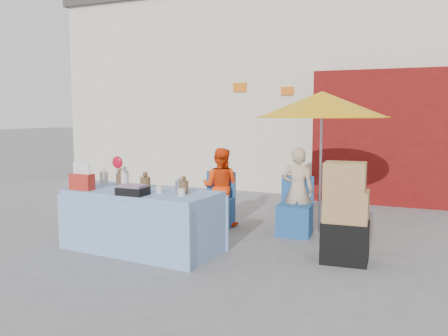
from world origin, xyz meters
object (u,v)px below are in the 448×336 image
at_px(vendor_orange, 220,187).
at_px(vendor_beige, 298,190).
at_px(market_table, 142,219).
at_px(chair_left, 217,211).
at_px(umbrella, 322,105).
at_px(chair_right, 295,218).
at_px(box_stack, 345,216).

xyz_separation_m(vendor_orange, vendor_beige, (1.25, 0.00, 0.02)).
height_order(market_table, chair_left, market_table).
bearing_deg(umbrella, market_table, -136.68).
relative_size(vendor_beige, umbrella, 0.61).
xyz_separation_m(chair_right, vendor_orange, (-1.25, 0.13, 0.36)).
bearing_deg(box_stack, vendor_orange, 151.86).
bearing_deg(chair_right, vendor_beige, 84.31).
relative_size(market_table, box_stack, 1.75).
bearing_deg(chair_left, chair_right, -5.09).
distance_m(chair_left, umbrella, 2.27).
relative_size(market_table, chair_left, 2.47).
relative_size(chair_right, vendor_beige, 0.67).
relative_size(chair_left, box_stack, 0.71).
distance_m(chair_right, umbrella, 1.69).
bearing_deg(vendor_beige, chair_left, 1.03).
relative_size(chair_right, box_stack, 0.71).
distance_m(chair_left, vendor_orange, 0.39).
bearing_deg(umbrella, vendor_beige, -153.43).
relative_size(market_table, vendor_orange, 1.70).
height_order(chair_left, box_stack, box_stack).
distance_m(vendor_beige, umbrella, 1.30).
distance_m(market_table, vendor_orange, 1.72).
bearing_deg(chair_left, vendor_beige, 1.03).
distance_m(market_table, box_stack, 2.56).
bearing_deg(vendor_orange, vendor_beige, 174.91).
relative_size(market_table, umbrella, 1.01).
distance_m(market_table, umbrella, 3.04).
distance_m(market_table, vendor_beige, 2.34).
relative_size(market_table, vendor_beige, 1.65).
bearing_deg(market_table, vendor_beige, 50.29).
bearing_deg(umbrella, chair_right, -136.67).
xyz_separation_m(chair_left, box_stack, (2.13, -1.00, 0.30)).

